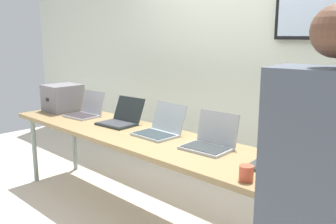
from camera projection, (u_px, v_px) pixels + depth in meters
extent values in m
cube|color=silver|center=(240.00, 75.00, 3.65)|extent=(8.00, 0.06, 2.41)
cube|color=black|center=(318.00, 5.00, 2.97)|extent=(0.72, 0.05, 0.55)
cube|color=silver|center=(318.00, 5.00, 2.96)|extent=(0.66, 0.02, 0.49)
cube|color=#92784C|center=(159.00, 142.00, 2.95)|extent=(3.62, 0.70, 0.04)
cylinder|color=gray|center=(34.00, 149.00, 4.03)|extent=(0.05, 0.05, 0.73)
cylinder|color=gray|center=(74.00, 140.00, 4.38)|extent=(0.05, 0.05, 0.73)
cube|color=slate|center=(63.00, 98.00, 4.05)|extent=(0.34, 0.36, 0.29)
cube|color=black|center=(47.00, 100.00, 3.92)|extent=(0.04, 0.01, 0.03)
cube|color=#AFAFB6|center=(81.00, 116.00, 3.76)|extent=(0.35, 0.27, 0.02)
cube|color=#2F2A2D|center=(80.00, 115.00, 3.75)|extent=(0.31, 0.21, 0.00)
cube|color=#AFAFB6|center=(93.00, 102.00, 3.85)|extent=(0.33, 0.10, 0.23)
cube|color=silver|center=(93.00, 102.00, 3.85)|extent=(0.30, 0.09, 0.20)
cube|color=#212828|center=(116.00, 124.00, 3.41)|extent=(0.36, 0.27, 0.02)
cube|color=#33343A|center=(115.00, 123.00, 3.40)|extent=(0.33, 0.21, 0.00)
cube|color=#212828|center=(129.00, 109.00, 3.51)|extent=(0.35, 0.13, 0.22)
cube|color=#2A5439|center=(129.00, 109.00, 3.52)|extent=(0.32, 0.11, 0.19)
cube|color=#A9B4B9|center=(155.00, 135.00, 3.04)|extent=(0.35, 0.25, 0.02)
cube|color=#273236|center=(154.00, 134.00, 3.03)|extent=(0.32, 0.20, 0.00)
cube|color=#A9B4B9|center=(169.00, 117.00, 3.13)|extent=(0.35, 0.10, 0.23)
cube|color=white|center=(169.00, 117.00, 3.14)|extent=(0.32, 0.08, 0.21)
cube|color=#AEB2B6|center=(206.00, 149.00, 2.68)|extent=(0.36, 0.27, 0.02)
cube|color=#2B3031|center=(205.00, 147.00, 2.67)|extent=(0.33, 0.21, 0.00)
cube|color=#AEB2B6|center=(218.00, 128.00, 2.76)|extent=(0.35, 0.08, 0.24)
cube|color=#265835|center=(218.00, 128.00, 2.76)|extent=(0.32, 0.06, 0.21)
cube|color=#333C3A|center=(275.00, 168.00, 2.29)|extent=(0.33, 0.27, 0.02)
cube|color=#313533|center=(274.00, 167.00, 2.28)|extent=(0.30, 0.22, 0.00)
cube|color=#333C3A|center=(286.00, 144.00, 2.39)|extent=(0.32, 0.14, 0.22)
cube|color=silver|center=(286.00, 144.00, 2.40)|extent=(0.29, 0.12, 0.19)
cube|color=#505762|center=(326.00, 155.00, 1.38)|extent=(0.47, 0.31, 0.65)
cylinder|color=#505762|center=(302.00, 188.00, 1.76)|extent=(0.11, 0.33, 0.07)
cylinder|color=#C84C33|center=(246.00, 173.00, 2.10)|extent=(0.08, 0.08, 0.09)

